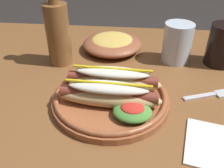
# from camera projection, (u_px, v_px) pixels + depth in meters

# --- Properties ---
(dining_table) EXTENTS (1.22, 0.84, 0.74)m
(dining_table) POSITION_uv_depth(u_px,v_px,m) (109.00, 119.00, 0.66)
(dining_table) COLOR brown
(dining_table) RESTS_ON ground_plane
(hot_dog_plate) EXTENTS (0.27, 0.27, 0.08)m
(hot_dog_plate) POSITION_uv_depth(u_px,v_px,m) (111.00, 94.00, 0.54)
(hot_dog_plate) COLOR #9E5633
(hot_dog_plate) RESTS_ON dining_table
(fork) EXTENTS (0.12, 0.06, 0.00)m
(fork) POSITION_uv_depth(u_px,v_px,m) (211.00, 95.00, 0.57)
(fork) COLOR silver
(fork) RESTS_ON dining_table
(soda_cup) EXTENTS (0.08, 0.08, 0.12)m
(soda_cup) POSITION_uv_depth(u_px,v_px,m) (223.00, 45.00, 0.67)
(soda_cup) COLOR black
(soda_cup) RESTS_ON dining_table
(water_cup) EXTENTS (0.08, 0.08, 0.11)m
(water_cup) POSITION_uv_depth(u_px,v_px,m) (177.00, 43.00, 0.69)
(water_cup) COLOR silver
(water_cup) RESTS_ON dining_table
(glass_bottle) EXTENTS (0.07, 0.07, 0.25)m
(glass_bottle) POSITION_uv_depth(u_px,v_px,m) (58.00, 31.00, 0.66)
(glass_bottle) COLOR brown
(glass_bottle) RESTS_ON dining_table
(side_bowl) EXTENTS (0.19, 0.19, 0.05)m
(side_bowl) POSITION_uv_depth(u_px,v_px,m) (112.00, 43.00, 0.77)
(side_bowl) COLOR brown
(side_bowl) RESTS_ON dining_table
(napkin) EXTENTS (0.15, 0.15, 0.00)m
(napkin) POSITION_uv_depth(u_px,v_px,m) (222.00, 147.00, 0.44)
(napkin) COLOR white
(napkin) RESTS_ON dining_table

